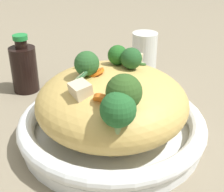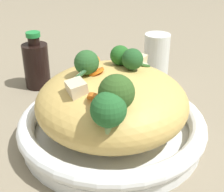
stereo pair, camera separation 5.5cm
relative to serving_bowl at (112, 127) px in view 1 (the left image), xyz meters
name	(u,v)px [view 1 (the left image)]	position (x,y,z in m)	size (l,w,h in m)	color
ground_plane	(112,138)	(0.00, 0.00, -0.03)	(3.00, 3.00, 0.00)	#7D715C
serving_bowl	(112,127)	(0.00, 0.00, 0.00)	(0.33, 0.33, 0.05)	white
noodle_heap	(112,102)	(0.00, 0.00, 0.05)	(0.26, 0.26, 0.11)	tan
broccoli_florets	(116,84)	(0.06, 0.01, 0.11)	(0.21, 0.12, 0.08)	#9BC178
carrot_coins	(105,73)	(-0.01, -0.01, 0.10)	(0.21, 0.09, 0.04)	orange
zucchini_slices	(108,70)	(-0.02, -0.01, 0.10)	(0.14, 0.15, 0.03)	#C1D996
chicken_chunks	(109,68)	(-0.03, -0.01, 0.10)	(0.17, 0.12, 0.03)	beige
soy_sauce_bottle	(24,68)	(-0.20, -0.20, 0.03)	(0.06, 0.06, 0.13)	black
drinking_glass	(144,57)	(-0.26, 0.08, 0.03)	(0.06, 0.06, 0.12)	silver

